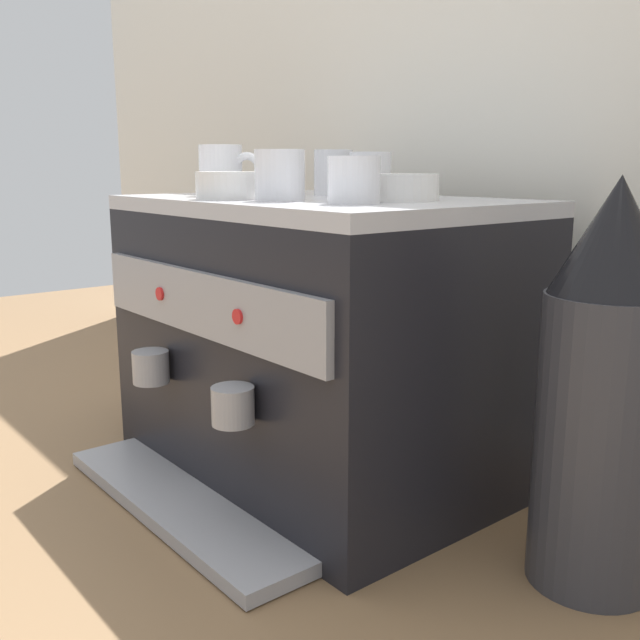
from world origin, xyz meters
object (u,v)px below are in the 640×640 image
ceramic_cup_3 (368,175)px  ceramic_cup_4 (354,180)px  ceramic_cup_5 (280,175)px  ceramic_bowl_1 (228,186)px  coffee_grinder (604,392)px  ceramic_bowl_0 (396,188)px  ceramic_cup_0 (223,170)px  espresso_machine (318,339)px  ceramic_cup_1 (335,173)px  ceramic_cup_2 (281,174)px  milk_pitcher (174,366)px

ceramic_cup_3 → ceramic_cup_4: (0.14, -0.15, -0.00)m
ceramic_cup_3 → ceramic_cup_5: size_ratio=1.08×
ceramic_bowl_1 → coffee_grinder: bearing=18.8°
ceramic_cup_5 → coffee_grinder: ceramic_cup_5 is taller
ceramic_cup_5 → coffee_grinder: (0.43, 0.14, -0.24)m
ceramic_cup_3 → ceramic_cup_4: 0.21m
ceramic_cup_3 → ceramic_bowl_0: bearing=-23.9°
ceramic_cup_0 → ceramic_cup_5: bearing=-8.4°
espresso_machine → ceramic_cup_3: 0.27m
ceramic_bowl_1 → ceramic_cup_0: bearing=151.3°
ceramic_cup_1 → ceramic_cup_3: bearing=-5.5°
ceramic_cup_1 → ceramic_cup_5: 0.21m
ceramic_cup_0 → coffee_grinder: bearing=10.0°
ceramic_cup_2 → ceramic_cup_4: 0.36m
ceramic_cup_4 → espresso_machine: bearing=156.3°
ceramic_cup_0 → coffee_grinder: 0.69m
ceramic_bowl_0 → espresso_machine: bearing=-166.7°
ceramic_cup_0 → ceramic_cup_1: (0.10, 0.16, -0.00)m
ceramic_cup_3 → ceramic_bowl_1: size_ratio=1.08×
ceramic_cup_0 → ceramic_cup_4: (0.33, -0.01, -0.01)m
ceramic_bowl_1 → milk_pitcher: (-0.40, 0.11, -0.38)m
ceramic_cup_3 → ceramic_cup_5: (0.01, -0.18, 0.00)m
ceramic_cup_0 → ceramic_cup_5: size_ratio=1.12×
ceramic_cup_1 → ceramic_cup_4: size_ratio=1.15×
ceramic_bowl_0 → milk_pitcher: bearing=-174.6°
ceramic_cup_5 → espresso_machine: bearing=110.0°
coffee_grinder → milk_pitcher: size_ratio=3.02×
coffee_grinder → espresso_machine: bearing=-174.4°
ceramic_cup_5 → ceramic_bowl_1: ceramic_cup_5 is taller
ceramic_cup_2 → ceramic_cup_3: ceramic_cup_3 is taller
ceramic_bowl_0 → ceramic_cup_5: bearing=-128.4°
ceramic_cup_2 → ceramic_cup_3: size_ratio=1.09×
coffee_grinder → milk_pitcher: (-0.92, -0.07, -0.16)m
ceramic_cup_1 → ceramic_cup_3: ceramic_cup_1 is taller
ceramic_bowl_1 → ceramic_cup_1: bearing=93.7°
ceramic_cup_2 → ceramic_bowl_1: bearing=-56.3°
espresso_machine → ceramic_bowl_1: ceramic_bowl_1 is taller
milk_pitcher → ceramic_bowl_0: bearing=5.4°
espresso_machine → coffee_grinder: size_ratio=1.28×
ceramic_cup_5 → ceramic_bowl_0: size_ratio=0.79×
ceramic_cup_4 → ceramic_cup_2: bearing=159.0°
ceramic_cup_3 → ceramic_cup_2: bearing=-173.4°
coffee_grinder → milk_pitcher: bearing=-175.7°
ceramic_bowl_1 → milk_pitcher: size_ratio=0.60×
ceramic_cup_3 → coffee_grinder: 0.50m
ceramic_cup_1 → ceramic_cup_2: bearing=-164.0°
ceramic_cup_4 → milk_pitcher: (-0.61, 0.05, -0.39)m
ceramic_cup_3 → ceramic_cup_5: ceramic_cup_5 is taller
espresso_machine → ceramic_cup_2: ceramic_cup_2 is taller
espresso_machine → ceramic_bowl_1: size_ratio=6.40×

